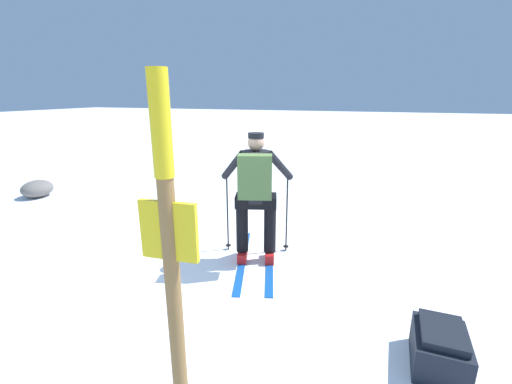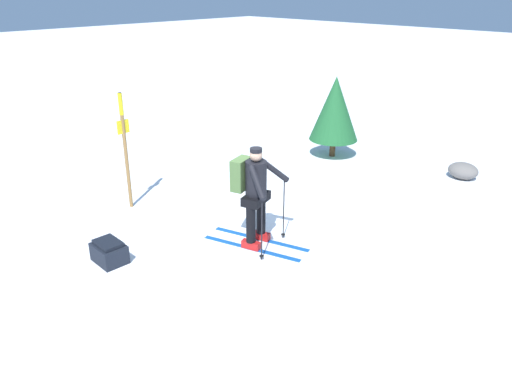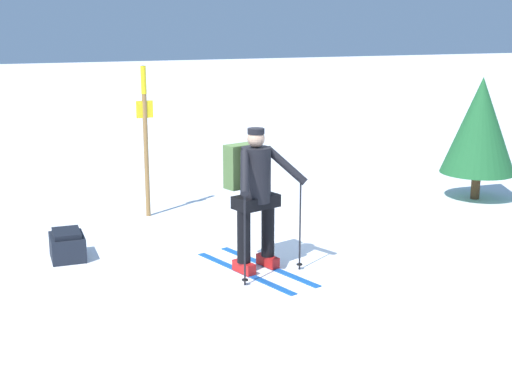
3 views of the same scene
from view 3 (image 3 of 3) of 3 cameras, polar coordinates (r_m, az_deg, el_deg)
The scene contains 5 objects.
ground_plane at distance 8.88m, azimuth 0.63°, elevation -4.52°, with size 80.00×80.00×0.00m, color white.
skier at distance 7.91m, azimuth -0.19°, elevation 0.25°, with size 1.75×1.01×1.62m.
dropped_backpack at distance 8.75m, azimuth -14.86°, elevation -4.15°, with size 0.53×0.40×0.35m.
trail_marker at distance 10.17m, azimuth -8.85°, elevation 5.04°, with size 0.08×0.24×2.15m.
pine_tree at distance 11.59m, azimuth 17.49°, elevation 5.08°, with size 1.15×1.15×1.92m.
Camera 3 is at (7.80, -3.22, 2.78)m, focal length 50.00 mm.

